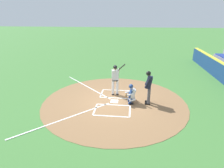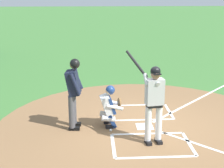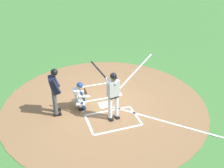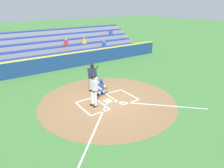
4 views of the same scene
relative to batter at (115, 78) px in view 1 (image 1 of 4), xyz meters
name	(u,v)px [view 1 (image 1 of 4)]	position (x,y,z in m)	size (l,w,h in m)	color
ground_plane	(114,102)	(-0.93, -0.04, -1.10)	(120.00, 120.00, 0.00)	#427A38
dirt_circle	(114,101)	(-0.93, -0.04, -1.09)	(8.00, 8.00, 0.01)	olive
home_plate_and_chalk	(99,101)	(-0.93, 0.84, -1.08)	(7.93, 4.91, 0.01)	white
batter	(115,78)	(0.00, 0.00, 0.00)	(0.87, 0.83, 2.13)	white
catcher	(131,94)	(-1.05, -0.96, -0.51)	(0.64, 0.62, 1.13)	black
plate_umpire	(149,85)	(-0.96, -1.89, -0.02)	(0.60, 0.45, 1.86)	#4C4C51
baseball	(131,100)	(-0.69, -0.95, -1.06)	(0.07, 0.07, 0.07)	white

